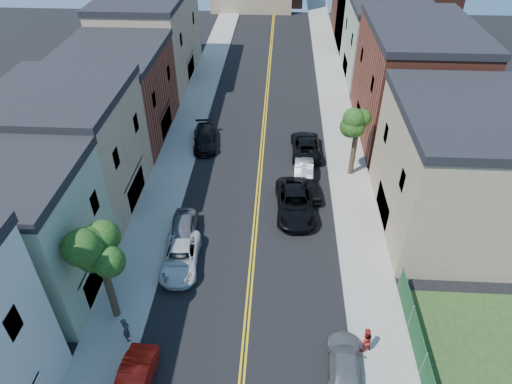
% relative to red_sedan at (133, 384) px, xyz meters
% --- Properties ---
extents(sidewalk_left, '(3.20, 100.00, 0.15)m').
position_rel_red_sedan_xyz_m(sidewalk_left, '(-2.40, 30.71, -0.66)').
color(sidewalk_left, gray).
rests_on(sidewalk_left, ground).
extents(sidewalk_right, '(3.20, 100.00, 0.15)m').
position_rel_red_sedan_xyz_m(sidewalk_right, '(13.40, 30.71, -0.66)').
color(sidewalk_right, gray).
rests_on(sidewalk_right, ground).
extents(curb_left, '(0.30, 100.00, 0.15)m').
position_rel_red_sedan_xyz_m(curb_left, '(-0.65, 30.71, -0.66)').
color(curb_left, gray).
rests_on(curb_left, ground).
extents(curb_right, '(0.30, 100.00, 0.15)m').
position_rel_red_sedan_xyz_m(curb_right, '(11.65, 30.71, -0.66)').
color(curb_right, gray).
rests_on(curb_right, ground).
extents(bldg_left_palegrn, '(9.00, 8.00, 8.50)m').
position_rel_red_sedan_xyz_m(bldg_left_palegrn, '(-8.50, 6.71, 3.52)').
color(bldg_left_palegrn, gray).
rests_on(bldg_left_palegrn, ground).
extents(bldg_left_tan_near, '(9.00, 10.00, 9.00)m').
position_rel_red_sedan_xyz_m(bldg_left_tan_near, '(-8.50, 15.71, 3.77)').
color(bldg_left_tan_near, '#998466').
rests_on(bldg_left_tan_near, ground).
extents(bldg_left_brick, '(9.00, 12.00, 8.00)m').
position_rel_red_sedan_xyz_m(bldg_left_brick, '(-8.50, 26.71, 3.27)').
color(bldg_left_brick, brown).
rests_on(bldg_left_brick, ground).
extents(bldg_left_tan_far, '(9.00, 16.00, 9.50)m').
position_rel_red_sedan_xyz_m(bldg_left_tan_far, '(-8.50, 40.71, 4.02)').
color(bldg_left_tan_far, '#998466').
rests_on(bldg_left_tan_far, ground).
extents(bldg_right_tan, '(9.00, 12.00, 9.00)m').
position_rel_red_sedan_xyz_m(bldg_right_tan, '(19.50, 14.71, 3.77)').
color(bldg_right_tan, '#998466').
rests_on(bldg_right_tan, ground).
extents(bldg_right_brick, '(9.00, 14.00, 10.00)m').
position_rel_red_sedan_xyz_m(bldg_right_brick, '(19.50, 28.71, 4.27)').
color(bldg_right_brick, brown).
rests_on(bldg_right_brick, ground).
extents(bldg_right_palegrn, '(9.00, 12.00, 8.50)m').
position_rel_red_sedan_xyz_m(bldg_right_palegrn, '(19.50, 42.71, 3.52)').
color(bldg_right_palegrn, gray).
rests_on(bldg_right_palegrn, ground).
extents(tree_left_mid, '(5.20, 5.20, 9.29)m').
position_rel_red_sedan_xyz_m(tree_left_mid, '(-2.38, 4.72, 5.85)').
color(tree_left_mid, '#372B1B').
rests_on(tree_left_mid, sidewalk_left).
extents(tree_right_far, '(4.40, 4.40, 8.03)m').
position_rel_red_sedan_xyz_m(tree_right_far, '(13.42, 20.72, 5.03)').
color(tree_right_far, '#372B1B').
rests_on(tree_right_far, sidewalk_right).
extents(red_sedan, '(1.77, 4.51, 1.46)m').
position_rel_red_sedan_xyz_m(red_sedan, '(0.00, 0.00, 0.00)').
color(red_sedan, '#B9150C').
rests_on(red_sedan, ground).
extents(white_pickup, '(2.68, 5.28, 1.43)m').
position_rel_red_sedan_xyz_m(white_pickup, '(0.70, 9.13, -0.02)').
color(white_pickup, silver).
rests_on(white_pickup, ground).
extents(grey_car_left, '(2.30, 4.87, 1.61)m').
position_rel_red_sedan_xyz_m(grey_car_left, '(0.41, 11.57, 0.07)').
color(grey_car_left, '#56585D').
rests_on(grey_car_left, ground).
extents(black_car_left, '(2.79, 5.41, 1.50)m').
position_rel_red_sedan_xyz_m(black_car_left, '(0.00, 24.88, 0.02)').
color(black_car_left, black).
rests_on(black_car_left, ground).
extents(grey_car_right, '(2.12, 4.59, 1.30)m').
position_rel_red_sedan_xyz_m(grey_car_right, '(11.00, 1.83, -0.08)').
color(grey_car_right, slate).
rests_on(grey_car_right, ground).
extents(black_car_right, '(2.24, 4.37, 1.42)m').
position_rel_red_sedan_xyz_m(black_car_right, '(9.62, 17.67, -0.02)').
color(black_car_right, black).
rests_on(black_car_right, ground).
extents(silver_car_right, '(1.76, 4.57, 1.49)m').
position_rel_red_sedan_xyz_m(silver_car_right, '(9.30, 20.48, 0.01)').
color(silver_car_right, '#B6B9BF').
rests_on(silver_car_right, ground).
extents(dark_car_right_far, '(2.76, 5.67, 1.55)m').
position_rel_red_sedan_xyz_m(dark_car_right_far, '(9.58, 24.08, 0.05)').
color(dark_car_right_far, black).
rests_on(dark_car_right_far, ground).
extents(black_suv_lane, '(3.21, 6.39, 1.74)m').
position_rel_red_sedan_xyz_m(black_suv_lane, '(8.49, 15.31, 0.14)').
color(black_suv_lane, black).
rests_on(black_suv_lane, ground).
extents(pedestrian_left, '(0.58, 0.73, 1.74)m').
position_rel_red_sedan_xyz_m(pedestrian_left, '(-1.20, 3.04, 0.29)').
color(pedestrian_left, '#292830').
rests_on(pedestrian_left, sidewalk_left).
extents(pedestrian_right, '(1.02, 0.91, 1.72)m').
position_rel_red_sedan_xyz_m(pedestrian_right, '(12.20, 3.11, 0.28)').
color(pedestrian_right, '#AC221A').
rests_on(pedestrian_right, sidewalk_right).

